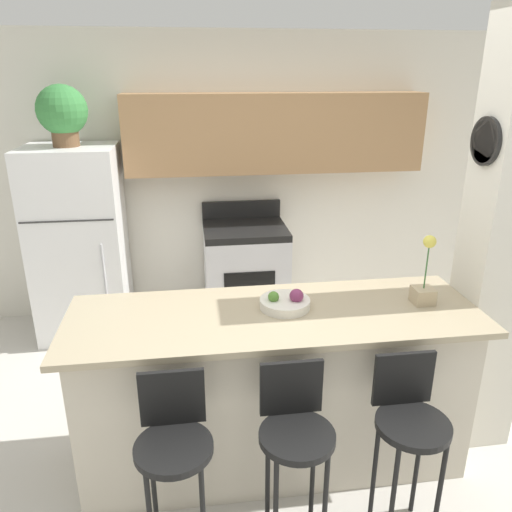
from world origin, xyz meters
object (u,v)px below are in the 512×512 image
Objects in this scene: orchid_vase at (424,284)px; stove_range at (245,273)px; fruit_bowl at (286,302)px; refrigerator at (80,244)px; bar_stool_left at (174,447)px; potted_plant_on_fridge at (62,113)px; bar_stool_right at (409,424)px; bar_stool_mid at (295,435)px.

stove_range is at bearing 113.63° from orchid_vase.
fruit_bowl is (-0.78, 0.04, -0.09)m from orchid_vase.
fruit_bowl is (1.45, -1.76, 0.19)m from refrigerator.
orchid_vase is at bearing 22.42° from bar_stool_left.
fruit_bowl is at bearing 45.05° from bar_stool_left.
fruit_bowl is at bearing -50.52° from potted_plant_on_fridge.
refrigerator is at bearing -179.25° from stove_range.
stove_range reaches higher than bar_stool_right.
stove_range reaches higher than bar_stool_left.
bar_stool_left is 3.43× the size of fruit_bowl.
refrigerator is at bearing 129.48° from fruit_bowl.
orchid_vase reaches higher than bar_stool_mid.
orchid_vase is 1.43× the size of fruit_bowl.
potted_plant_on_fridge is 2.98m from orchid_vase.
bar_stool_mid is 0.73m from fruit_bowl.
refrigerator is at bearing 141.00° from orchid_vase.
fruit_bowl reaches higher than bar_stool_mid.
bar_stool_left is at bearing -70.80° from refrigerator.
bar_stool_right is 2.39× the size of orchid_vase.
bar_stool_right is at bearing -116.95° from orchid_vase.
bar_stool_mid is (1.38, -2.38, -0.18)m from refrigerator.
fruit_bowl is at bearing -89.38° from stove_range.
fruit_bowl is at bearing 176.73° from orchid_vase.
potted_plant_on_fridge is 1.19× the size of orchid_vase.
bar_stool_right is 3.43× the size of fruit_bowl.
bar_stool_right is (0.50, -2.40, 0.18)m from stove_range.
refrigerator is 1.48m from stove_range.
potted_plant_on_fridge is (-0.83, 2.38, 1.27)m from bar_stool_left.
orchid_vase reaches higher than fruit_bowl.
bar_stool_mid is at bearing 180.00° from bar_stool_right.
bar_stool_right is at bearing -52.05° from fruit_bowl.
refrigerator is at bearing 120.13° from bar_stool_mid.
fruit_bowl reaches higher than stove_range.
orchid_vase is at bearing -39.00° from refrigerator.
bar_stool_mid is (0.55, 0.00, 0.00)m from bar_stool_left.
bar_stool_mid is 2.39× the size of orchid_vase.
refrigerator reaches higher than fruit_bowl.
potted_plant_on_fridge is at bearing 129.09° from bar_stool_right.
bar_stool_left is at bearing -134.95° from fruit_bowl.
bar_stool_right is at bearing 0.00° from bar_stool_left.
potted_plant_on_fridge is (-1.93, 2.38, 1.27)m from bar_stool_right.
refrigerator is 2.88m from orchid_vase.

